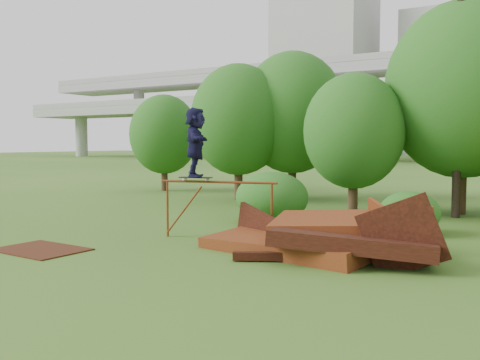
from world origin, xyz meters
The scene contains 16 objects.
ground centered at (0.00, 0.00, 0.00)m, with size 240.00×240.00×0.00m, color #2D5116.
scrap_pile centered at (1.54, 1.72, 0.35)m, with size 5.74×3.39×1.86m.
grind_rail centered at (-1.51, 2.05, 1.17)m, with size 3.08×0.95×1.55m.
skateboard centered at (-2.12, 1.88, 1.62)m, with size 0.91×0.47×0.09m.
skater centered at (-2.12, 1.88, 2.56)m, with size 1.71×0.54×1.84m, color #151437.
flat_plate centered at (-4.27, -1.39, 0.01)m, with size 2.09×1.49×0.03m, color #39190C.
tree_0 centered at (-6.22, 10.56, 3.56)m, with size 4.27×4.27×6.02m.
tree_1 centered at (-4.46, 12.37, 3.90)m, with size 4.79×4.79×6.66m.
tree_2 centered at (-0.20, 8.62, 2.95)m, with size 3.55×3.55×5.00m.
tree_3 centered at (3.02, 10.76, 4.41)m, with size 5.43×5.43×7.54m.
tree_6 centered at (-11.99, 12.38, 2.99)m, with size 3.64×3.64×5.09m.
shrub_left centered at (-1.70, 5.37, 0.82)m, with size 2.36×2.17×1.63m, color #1D5215.
shrub_right centered at (2.58, 5.49, 0.60)m, with size 1.70×1.55×1.20m, color #1D5215.
utility_pole centered at (3.06, 9.71, 5.58)m, with size 1.40×0.28×11.02m.
building_left centered at (-38.00, 95.00, 17.50)m, with size 18.00×16.00×35.00m, color #9E9E99.
building_right centered at (-16.00, 102.00, 14.00)m, with size 14.00×14.00×28.00m, color #9E9E99.
Camera 1 is at (6.38, -9.52, 2.55)m, focal length 40.00 mm.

